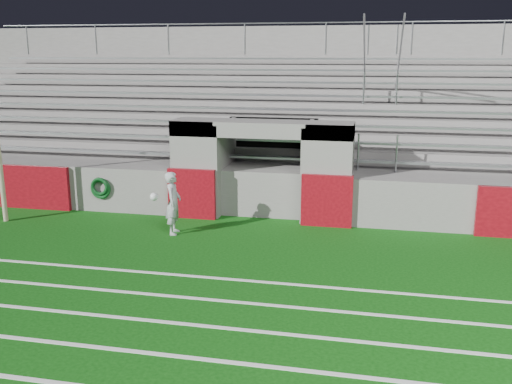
# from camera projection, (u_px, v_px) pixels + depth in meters

# --- Properties ---
(ground) EXTENTS (90.00, 90.00, 0.00)m
(ground) POSITION_uv_depth(u_px,v_px,m) (229.00, 261.00, 12.22)
(ground) COLOR #0B450B
(ground) RESTS_ON ground
(stadium_structure) EXTENTS (26.00, 8.48, 5.42)m
(stadium_structure) POSITION_uv_depth(u_px,v_px,m) (288.00, 138.00, 19.44)
(stadium_structure) COLOR slate
(stadium_structure) RESTS_ON ground
(goalkeeper_with_ball) EXTENTS (0.69, 0.71, 1.55)m
(goalkeeper_with_ball) POSITION_uv_depth(u_px,v_px,m) (173.00, 203.00, 13.89)
(goalkeeper_with_ball) COLOR #AEB2B8
(goalkeeper_with_ball) RESTS_ON ground
(hose_coil) EXTENTS (0.60, 0.15, 0.62)m
(hose_coil) POSITION_uv_depth(u_px,v_px,m) (100.00, 188.00, 15.73)
(hose_coil) COLOR #0E461A
(hose_coil) RESTS_ON ground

